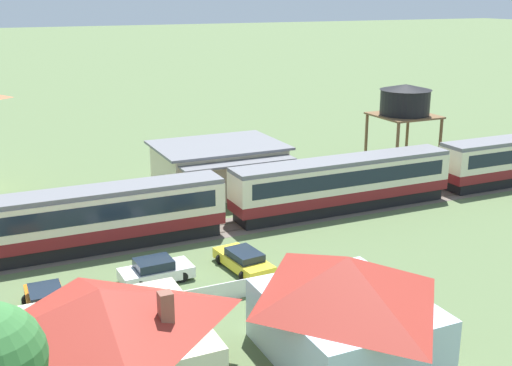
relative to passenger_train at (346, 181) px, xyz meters
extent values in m
plane|color=#566B42|center=(1.91, 0.50, -2.23)|extent=(600.00, 600.00, 0.00)
cylinder|color=black|center=(12.95, -0.72, -1.78)|extent=(0.90, 0.18, 0.90)
cylinder|color=black|center=(12.95, 0.72, -1.78)|extent=(0.90, 0.18, 0.90)
cube|color=maroon|center=(-0.26, 0.00, -0.93)|extent=(17.83, 2.80, 0.80)
cube|color=beige|center=(-0.26, 0.00, 0.48)|extent=(17.83, 2.80, 2.02)
cube|color=#192330|center=(-0.26, 0.00, 0.58)|extent=(16.41, 2.84, 1.13)
cube|color=slate|center=(-0.26, 0.00, 1.64)|extent=(17.83, 2.64, 0.30)
cube|color=black|center=(-0.26, 0.00, -1.77)|extent=(17.12, 2.41, 0.88)
cylinder|color=black|center=(5.62, -0.72, -1.78)|extent=(0.90, 0.18, 0.90)
cylinder|color=black|center=(5.62, 0.72, -1.78)|extent=(0.90, 0.18, 0.90)
cylinder|color=black|center=(-6.15, -0.72, -1.78)|extent=(0.90, 0.18, 0.90)
cylinder|color=black|center=(-6.15, 0.72, -1.78)|extent=(0.90, 0.18, 0.90)
cube|color=maroon|center=(-19.36, 0.00, -0.93)|extent=(17.83, 2.80, 0.80)
cube|color=beige|center=(-19.36, 0.00, 0.48)|extent=(17.83, 2.80, 2.02)
cube|color=#192330|center=(-19.36, 0.00, 0.58)|extent=(16.41, 2.84, 1.13)
cube|color=slate|center=(-19.36, 0.00, 1.64)|extent=(17.83, 2.64, 0.30)
cube|color=black|center=(-19.36, 0.00, -1.77)|extent=(17.12, 2.41, 0.88)
cylinder|color=black|center=(-13.48, -0.72, -1.78)|extent=(0.90, 0.18, 0.90)
cylinder|color=black|center=(-13.48, 0.72, -1.78)|extent=(0.90, 0.18, 0.90)
cube|color=#665B51|center=(2.46, 0.00, -2.22)|extent=(130.54, 3.60, 0.01)
cube|color=#4C4238|center=(2.46, -0.72, -2.21)|extent=(130.54, 0.12, 0.04)
cube|color=#4C4238|center=(2.46, 0.72, -2.21)|extent=(130.54, 0.12, 0.04)
cube|color=beige|center=(-6.95, 8.72, -0.35)|extent=(9.62, 7.13, 3.76)
cube|color=slate|center=(-6.95, 8.72, 1.63)|extent=(10.39, 7.70, 0.20)
cube|color=slate|center=(-6.95, 4.35, 1.13)|extent=(9.23, 1.60, 0.16)
cylinder|color=brown|center=(-6.95, 3.75, -0.59)|extent=(0.14, 0.14, 3.28)
cylinder|color=brown|center=(13.53, 10.19, 0.28)|extent=(0.28, 0.28, 5.02)
cylinder|color=brown|center=(8.73, 10.19, 0.28)|extent=(0.28, 0.28, 5.02)
cylinder|color=brown|center=(13.53, 5.40, 0.28)|extent=(0.28, 0.28, 5.02)
cylinder|color=brown|center=(8.73, 5.40, 0.28)|extent=(0.28, 0.28, 5.02)
cube|color=brown|center=(11.13, 7.79, 2.87)|extent=(5.30, 5.30, 0.16)
cylinder|color=black|center=(11.13, 7.79, 4.10)|extent=(4.51, 4.51, 2.29)
cone|color=black|center=(11.13, 7.79, 5.49)|extent=(4.73, 4.73, 0.50)
cube|color=beige|center=(-21.61, -15.35, -0.91)|extent=(8.27, 7.21, 2.63)
pyramid|color=#9E2D23|center=(-21.61, -15.35, 1.31)|extent=(8.93, 7.79, 1.80)
cube|color=brown|center=(-19.30, -16.79, 1.40)|extent=(0.56, 0.56, 1.62)
cube|color=silver|center=(-11.35, -17.78, -0.76)|extent=(6.40, 7.52, 2.94)
pyramid|color=#9E2D23|center=(-11.35, -17.78, 1.71)|extent=(6.91, 8.12, 2.01)
cube|color=white|center=(-16.95, -10.32, -1.70)|extent=(21.60, 0.06, 1.05)
cube|color=orange|center=(-23.01, -7.74, -1.71)|extent=(1.93, 4.23, 0.70)
cube|color=#192330|center=(-23.01, -7.87, -1.08)|extent=(1.64, 2.12, 0.56)
cylinder|color=black|center=(-22.16, -6.45, -1.92)|extent=(0.62, 0.20, 0.62)
cylinder|color=black|center=(-23.83, -6.43, -1.92)|extent=(0.62, 0.20, 0.62)
cylinder|color=black|center=(-22.20, -9.06, -1.92)|extent=(0.62, 0.20, 0.62)
cylinder|color=black|center=(-23.87, -9.03, -1.92)|extent=(0.62, 0.20, 0.62)
cube|color=yellow|center=(-11.58, -6.98, -1.75)|extent=(2.29, 4.72, 0.62)
cube|color=#192330|center=(-11.57, -7.12, -1.22)|extent=(1.79, 2.43, 0.44)
cylinder|color=black|center=(-10.95, -5.49, -1.92)|extent=(0.62, 0.20, 0.62)
cylinder|color=black|center=(-12.53, -5.67, -1.92)|extent=(0.62, 0.20, 0.62)
cylinder|color=black|center=(-10.63, -8.29, -1.92)|extent=(0.62, 0.20, 0.62)
cylinder|color=black|center=(-12.21, -8.47, -1.92)|extent=(0.62, 0.20, 0.62)
cube|color=white|center=(-16.77, -6.33, -1.74)|extent=(4.19, 2.02, 0.64)
cube|color=#192330|center=(-16.89, -6.33, -1.16)|extent=(2.12, 1.69, 0.52)
cylinder|color=black|center=(-15.46, -7.13, -1.92)|extent=(0.62, 0.20, 0.62)
cylinder|color=black|center=(-15.52, -5.44, -1.92)|extent=(0.62, 0.20, 0.62)
cylinder|color=black|center=(-18.02, -7.21, -1.92)|extent=(0.62, 0.20, 0.62)
cylinder|color=black|center=(-18.08, -5.53, -1.92)|extent=(0.62, 0.20, 0.62)
camera|label=1|loc=(-25.77, -39.38, 13.63)|focal=45.00mm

